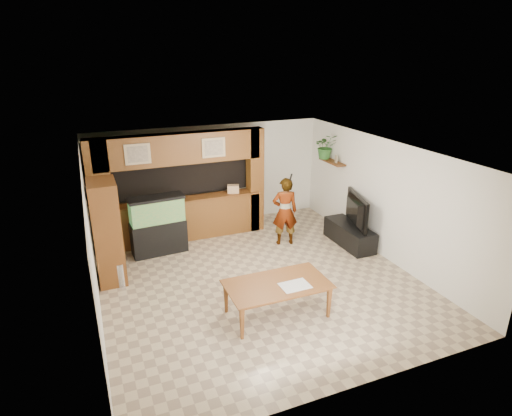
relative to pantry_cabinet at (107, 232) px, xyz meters
name	(u,v)px	position (x,y,z in m)	size (l,w,h in m)	color
floor	(257,279)	(2.70, -1.10, -1.03)	(6.50, 6.50, 0.00)	tan
ceiling	(257,153)	(2.70, -1.10, 1.57)	(6.50, 6.50, 0.00)	white
wall_back	(209,176)	(2.70, 2.15, 0.27)	(6.00, 6.00, 0.00)	silver
wall_left	(91,244)	(-0.30, -1.10, 0.27)	(6.50, 6.50, 0.00)	silver
wall_right	(385,200)	(5.70, -1.10, 0.27)	(6.50, 6.50, 0.00)	silver
partition	(178,186)	(1.75, 1.53, 0.28)	(4.20, 0.99, 2.60)	brown
wall_clock	(86,193)	(-0.27, -0.10, 0.87)	(0.05, 0.25, 0.25)	black
wall_shelf	(332,162)	(5.55, 0.85, 0.67)	(0.25, 0.90, 0.04)	brown
pantry_cabinet	(107,232)	(0.00, 0.00, 0.00)	(0.52, 0.84, 2.06)	brown
trash_can	(121,274)	(0.14, -0.30, -0.79)	(0.27, 0.27, 0.49)	#B2B2B7
aquarium	(158,226)	(1.11, 0.85, -0.37)	(1.21, 0.45, 1.34)	black
tv_stand	(349,235)	(5.35, -0.41, -0.79)	(0.54, 1.46, 0.49)	black
television	(351,210)	(5.35, -0.41, -0.17)	(1.29, 0.17, 0.74)	black
photo_frame	(336,159)	(5.55, 0.67, 0.78)	(0.03, 0.13, 0.18)	tan
potted_plant	(326,146)	(5.52, 1.14, 1.01)	(0.57, 0.49, 0.63)	#2E6729
person	(285,211)	(3.94, 0.22, -0.22)	(0.59, 0.39, 1.63)	#A18C58
microphone	(291,177)	(3.99, 0.06, 0.65)	(0.04, 0.04, 0.17)	black
dining_table	(278,300)	(2.55, -2.42, -0.72)	(1.76, 0.98, 0.62)	brown
newspaper_a	(295,286)	(2.79, -2.57, -0.41)	(0.50, 0.36, 0.01)	silver
counter_box	(233,189)	(3.07, 1.35, 0.10)	(0.28, 0.19, 0.19)	tan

